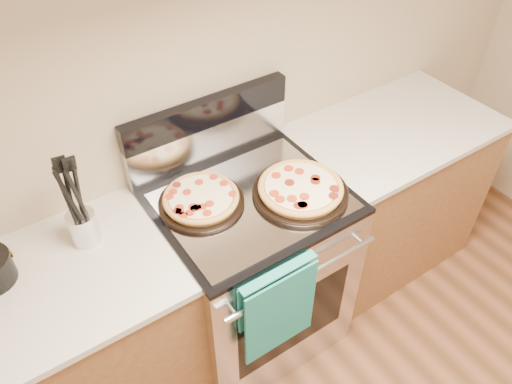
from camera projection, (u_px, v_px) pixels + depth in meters
wall_back at (199, 66)px, 1.95m from camera, size 4.00×0.00×4.00m
range_body at (250, 271)px, 2.34m from camera, size 0.76×0.68×0.90m
oven_window at (293, 322)px, 2.13m from camera, size 0.56×0.01×0.40m
cooktop at (249, 199)px, 2.03m from camera, size 0.76×0.68×0.02m
backsplash_lower at (209, 142)px, 2.15m from camera, size 0.76×0.06×0.18m
backsplash_upper at (207, 112)px, 2.05m from camera, size 0.76×0.06×0.12m
oven_handle at (304, 277)px, 1.87m from camera, size 0.70×0.03×0.03m
dish_towel at (277, 307)px, 1.89m from camera, size 0.32×0.05×0.42m
foil_sheet at (253, 201)px, 2.00m from camera, size 0.70×0.55×0.01m
cabinet_left at (63, 364)px, 2.00m from camera, size 1.00×0.62×0.88m
countertop_left at (28, 296)px, 1.69m from camera, size 1.02×0.64×0.03m
cabinet_right at (381, 197)px, 2.73m from camera, size 1.00×0.62×0.88m
countertop_right at (397, 129)px, 2.42m from camera, size 1.02×0.64×0.03m
pepperoni_pizza_back at (201, 199)px, 1.97m from camera, size 0.38×0.38×0.05m
pepperoni_pizza_front at (301, 189)px, 2.01m from camera, size 0.39×0.39×0.05m
utensil_crock at (84, 228)px, 1.82m from camera, size 0.13×0.13×0.13m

